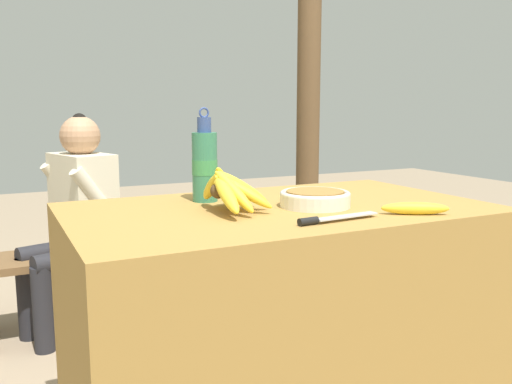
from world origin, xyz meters
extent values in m
cube|color=olive|center=(0.00, 0.00, 0.39)|extent=(1.23, 0.74, 0.78)
sphere|color=#4C381E|center=(-0.20, -0.01, 0.85)|extent=(0.04, 0.04, 0.04)
ellipsoid|color=yellow|center=(-0.20, -0.08, 0.85)|extent=(0.04, 0.17, 0.11)
ellipsoid|color=yellow|center=(-0.18, -0.07, 0.85)|extent=(0.09, 0.15, 0.12)
ellipsoid|color=yellow|center=(-0.14, -0.05, 0.85)|extent=(0.16, 0.13, 0.12)
ellipsoid|color=yellow|center=(-0.13, -0.02, 0.85)|extent=(0.18, 0.07, 0.13)
ellipsoid|color=yellow|center=(-0.14, 0.00, 0.84)|extent=(0.17, 0.07, 0.09)
ellipsoid|color=yellow|center=(-0.15, 0.04, 0.85)|extent=(0.17, 0.15, 0.11)
ellipsoid|color=yellow|center=(-0.16, 0.05, 0.85)|extent=(0.12, 0.15, 0.14)
ellipsoid|color=yellow|center=(-0.19, 0.06, 0.85)|extent=(0.05, 0.17, 0.12)
cylinder|color=silver|center=(0.09, -0.05, 0.80)|extent=(0.21, 0.21, 0.04)
torus|color=silver|center=(0.09, -0.05, 0.82)|extent=(0.21, 0.21, 0.02)
cylinder|color=olive|center=(0.09, -0.05, 0.83)|extent=(0.17, 0.17, 0.01)
cylinder|color=#337556|center=(-0.17, 0.18, 0.89)|extent=(0.08, 0.08, 0.21)
cylinder|color=#38844C|center=(-0.17, 0.18, 0.89)|extent=(0.08, 0.08, 0.05)
cylinder|color=#33477F|center=(-0.17, 0.18, 1.02)|extent=(0.04, 0.04, 0.05)
torus|color=#33477F|center=(-0.17, 0.18, 1.06)|extent=(0.03, 0.01, 0.03)
ellipsoid|color=yellow|center=(0.27, -0.27, 0.80)|extent=(0.18, 0.12, 0.03)
cube|color=#BCBCC1|center=(0.06, -0.25, 0.79)|extent=(0.19, 0.04, 0.00)
cylinder|color=black|center=(-0.06, -0.26, 0.79)|extent=(0.06, 0.02, 0.02)
cube|color=brown|center=(-0.02, 1.26, 0.37)|extent=(1.83, 0.32, 0.04)
cube|color=brown|center=(0.80, 1.14, 0.18)|extent=(0.06, 0.06, 0.35)
cube|color=brown|center=(0.80, 1.38, 0.18)|extent=(0.06, 0.06, 0.35)
cylinder|color=#232328|center=(-0.60, 1.07, 0.19)|extent=(0.09, 0.09, 0.39)
cylinder|color=#232328|center=(-0.49, 1.10, 0.40)|extent=(0.31, 0.17, 0.09)
cylinder|color=#232328|center=(-0.65, 1.25, 0.19)|extent=(0.09, 0.09, 0.39)
cylinder|color=#232328|center=(-0.54, 1.28, 0.40)|extent=(0.31, 0.17, 0.09)
cube|color=beige|center=(-0.38, 1.23, 0.62)|extent=(0.29, 0.38, 0.47)
cylinder|color=beige|center=(-0.37, 1.06, 0.70)|extent=(0.21, 0.12, 0.25)
cylinder|color=beige|center=(-0.46, 1.37, 0.70)|extent=(0.21, 0.12, 0.25)
sphere|color=tan|center=(-0.38, 1.23, 0.94)|extent=(0.18, 0.18, 0.18)
sphere|color=black|center=(-0.38, 1.23, 1.01)|extent=(0.07, 0.07, 0.07)
sphere|color=#4C381E|center=(0.48, 1.26, 0.45)|extent=(0.04, 0.04, 0.04)
ellipsoid|color=olive|center=(0.48, 1.19, 0.45)|extent=(0.04, 0.17, 0.11)
ellipsoid|color=olive|center=(0.52, 1.21, 0.45)|extent=(0.11, 0.14, 0.11)
ellipsoid|color=olive|center=(0.54, 1.22, 0.46)|extent=(0.14, 0.11, 0.14)
ellipsoid|color=olive|center=(0.55, 1.25, 0.46)|extent=(0.16, 0.06, 0.14)
ellipsoid|color=olive|center=(0.54, 1.27, 0.45)|extent=(0.14, 0.06, 0.11)
ellipsoid|color=olive|center=(0.52, 1.30, 0.44)|extent=(0.13, 0.12, 0.09)
ellipsoid|color=olive|center=(0.53, 1.31, 0.44)|extent=(0.14, 0.16, 0.08)
ellipsoid|color=olive|center=(0.50, 1.32, 0.45)|extent=(0.07, 0.17, 0.11)
cylinder|color=brown|center=(1.04, 1.54, 1.13)|extent=(0.14, 0.14, 2.26)
camera|label=1|loc=(-0.76, -1.39, 1.08)|focal=38.00mm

